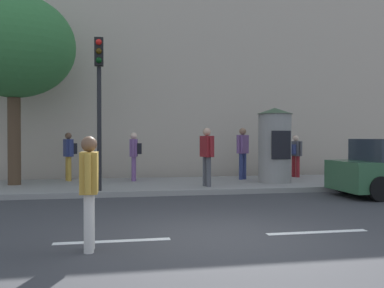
{
  "coord_description": "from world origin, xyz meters",
  "views": [
    {
      "loc": [
        -1.79,
        -6.88,
        1.62
      ],
      "look_at": [
        -0.07,
        2.0,
        1.48
      ],
      "focal_mm": 41.03,
      "sensor_mm": 36.0,
      "label": 1
    }
  ],
  "objects": [
    {
      "name": "pedestrian_with_backpack",
      "position": [
        -0.9,
        7.89,
        1.12
      ],
      "size": [
        0.43,
        0.65,
        1.62
      ],
      "color": "#724C84",
      "rests_on": "sidewalk_curb"
    },
    {
      "name": "pedestrian_in_red_top",
      "position": [
        -3.06,
        8.33,
        1.11
      ],
      "size": [
        0.48,
        0.57,
        1.62
      ],
      "color": "#B78C33",
      "rests_on": "sidewalk_curb"
    },
    {
      "name": "lane_markings",
      "position": [
        -0.0,
        0.0,
        0.0
      ],
      "size": [
        25.8,
        0.16,
        0.01
      ],
      "color": "silver",
      "rests_on": "ground_plane"
    },
    {
      "name": "pedestrian_in_light_jacket",
      "position": [
        2.82,
        7.7,
        1.2
      ],
      "size": [
        0.48,
        0.44,
        1.79
      ],
      "color": "navy",
      "rests_on": "sidewalk_curb"
    },
    {
      "name": "pedestrian_tallest",
      "position": [
        4.98,
        8.16,
        1.06
      ],
      "size": [
        0.48,
        0.55,
        1.53
      ],
      "color": "maroon",
      "rests_on": "sidewalk_curb"
    },
    {
      "name": "traffic_light",
      "position": [
        -2.01,
        5.24,
        2.94
      ],
      "size": [
        0.24,
        0.45,
        4.13
      ],
      "color": "black",
      "rests_on": "sidewalk_curb"
    },
    {
      "name": "pedestrian_in_dark_shirt",
      "position": [
        1.12,
        5.82,
        1.19
      ],
      "size": [
        0.35,
        0.66,
        1.74
      ],
      "color": "#4C4C51",
      "rests_on": "sidewalk_curb"
    },
    {
      "name": "street_tree",
      "position": [
        -4.61,
        7.38,
        4.39
      ],
      "size": [
        3.72,
        3.72,
        5.85
      ],
      "color": "#4C3826",
      "rests_on": "sidewalk_curb"
    },
    {
      "name": "sidewalk_curb",
      "position": [
        0.0,
        7.0,
        0.07
      ],
      "size": [
        36.0,
        4.0,
        0.15
      ],
      "primitive_type": "cube",
      "color": "gray",
      "rests_on": "ground_plane"
    },
    {
      "name": "pedestrian_near_pole",
      "position": [
        -2.05,
        -0.52,
        0.95
      ],
      "size": [
        0.25,
        0.6,
        1.63
      ],
      "color": "silver",
      "rests_on": "ground_plane"
    },
    {
      "name": "building_backdrop",
      "position": [
        0.0,
        12.0,
        4.8
      ],
      "size": [
        36.0,
        5.0,
        9.61
      ],
      "primitive_type": "cube",
      "color": "#B7A893",
      "rests_on": "ground_plane"
    },
    {
      "name": "ground_plane",
      "position": [
        0.0,
        0.0,
        0.0
      ],
      "size": [
        80.0,
        80.0,
        0.0
      ],
      "primitive_type": "plane",
      "color": "#38383A"
    },
    {
      "name": "poster_column",
      "position": [
        3.56,
        6.58,
        1.38
      ],
      "size": [
        1.16,
        1.16,
        2.42
      ],
      "color": "gray",
      "rests_on": "sidewalk_curb"
    }
  ]
}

